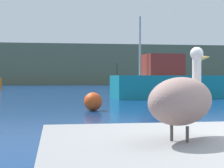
% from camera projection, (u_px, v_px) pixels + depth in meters
% --- Properties ---
extents(hillside_backdrop, '(140.00, 17.38, 6.77)m').
position_uv_depth(hillside_backdrop, '(67.00, 66.00, 70.40)').
color(hillside_backdrop, '#5B664C').
rests_on(hillside_backdrop, ground).
extents(pelican, '(1.05, 1.10, 0.90)m').
position_uv_depth(pelican, '(182.00, 100.00, 3.57)').
color(pelican, gray).
rests_on(pelican, pier_dock).
extents(fishing_boat_teal, '(7.93, 2.88, 4.82)m').
position_uv_depth(fishing_boat_teal, '(174.00, 83.00, 22.88)').
color(fishing_boat_teal, teal).
rests_on(fishing_boat_teal, ground).
extents(mooring_buoy, '(0.69, 0.69, 0.69)m').
position_uv_depth(mooring_buoy, '(93.00, 102.00, 14.26)').
color(mooring_buoy, '#E54C19').
rests_on(mooring_buoy, ground).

